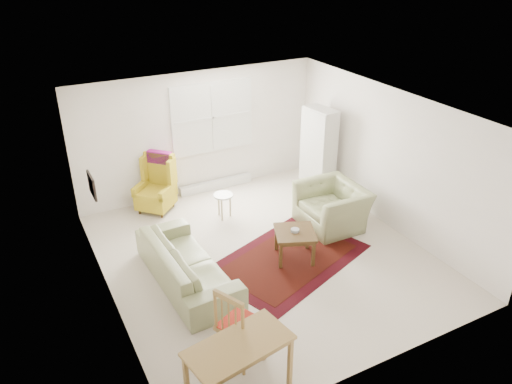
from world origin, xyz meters
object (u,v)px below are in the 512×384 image
desk_chair (241,323)px  armchair (332,203)px  stool (224,206)px  coffee_table (294,245)px  cabinet (319,151)px  sofa (186,257)px  desk (239,369)px  wingback_chair (154,184)px

desk_chair → armchair: bearing=-78.1°
armchair → stool: 2.02m
coffee_table → cabinet: (1.70, 1.88, 0.64)m
coffee_table → desk_chair: bearing=-138.0°
armchair → stool: bearing=-125.0°
stool → desk_chair: desk_chair is taller
coffee_table → cabinet: 2.61m
sofa → cabinet: 3.87m
desk_chair → desk: bearing=126.8°
coffee_table → stool: bearing=104.6°
armchair → desk_chair: (-2.91, -2.17, 0.09)m
armchair → wingback_chair: wingback_chair is taller
coffee_table → cabinet: bearing=47.8°
armchair → sofa: bearing=-82.1°
desk → coffee_table: bearing=45.7°
coffee_table → desk_chair: 2.36m
wingback_chair → desk: 4.73m
stool → desk_chair: bearing=-110.9°
stool → desk_chair: 3.59m
wingback_chair → desk: bearing=-50.2°
desk → armchair: bearing=40.0°
sofa → cabinet: size_ratio=1.26×
sofa → stool: (1.31, 1.55, -0.21)m
cabinet → desk_chair: cabinet is taller
armchair → cabinet: 1.44m
armchair → coffee_table: size_ratio=1.87×
armchair → coffee_table: (-1.17, -0.61, -0.20)m
sofa → desk: 2.29m
stool → armchair: bearing=-35.6°
wingback_chair → armchair: bearing=8.6°
sofa → desk_chair: (0.03, -1.79, 0.10)m
armchair → cabinet: bearing=157.7°
wingback_chair → desk: wingback_chair is taller
stool → wingback_chair: bearing=140.1°
armchair → desk_chair: size_ratio=1.07×
sofa → desk: (-0.23, -2.28, -0.08)m
armchair → coffee_table: 1.33m
armchair → desk: (-3.18, -2.66, -0.08)m
armchair → stool: (-1.63, 1.17, -0.21)m
cabinet → desk_chair: size_ratio=1.62×
stool → cabinet: 2.26m
stool → desk: desk is taller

